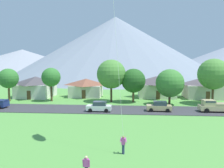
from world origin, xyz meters
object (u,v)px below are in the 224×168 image
object	(u,v)px
tree_left_of_center	(111,74)
tree_center	(51,77)
watcher_person	(86,167)
house_leftmost	(156,86)
parked_car_tan_mid_west	(159,106)
house_left_center	(36,86)
house_right_center	(203,87)
tree_near_left	(8,78)
house_rightmost	(86,87)
tree_right_of_center	(133,81)
pickup_truck_sand_east_side	(214,106)
parked_car_white_mid_east	(99,107)
tree_near_right	(170,83)
tree_far_right	(214,74)

from	to	relation	value
tree_left_of_center	tree_center	distance (m)	13.03
watcher_person	house_leftmost	bearing A→B (deg)	76.22
tree_left_of_center	parked_car_tan_mid_west	world-z (taller)	tree_left_of_center
house_leftmost	tree_left_of_center	world-z (taller)	tree_left_of_center
house_left_center	tree_center	bearing A→B (deg)	-43.53
house_right_center	tree_center	size ratio (longest dim) A/B	1.22
house_leftmost	tree_near_left	world-z (taller)	tree_near_left
house_rightmost	tree_right_of_center	size ratio (longest dim) A/B	1.14
parked_car_tan_mid_west	pickup_truck_sand_east_side	xyz separation A→B (m)	(9.17, 0.15, 0.19)
parked_car_white_mid_east	tree_near_right	bearing A→B (deg)	28.92
tree_near_left	tree_near_right	size ratio (longest dim) A/B	1.00
tree_near_left	tree_near_right	xyz separation A→B (m)	(33.94, -1.72, -0.63)
tree_far_right	watcher_person	distance (m)	36.60
house_left_center	tree_near_right	size ratio (longest dim) A/B	1.22
tree_center	parked_car_white_mid_east	distance (m)	15.78
house_leftmost	tree_left_of_center	bearing A→B (deg)	-144.23
tree_near_right	parked_car_tan_mid_west	world-z (taller)	tree_near_right
watcher_person	house_right_center	bearing A→B (deg)	62.06
tree_near_left	parked_car_tan_mid_west	xyz separation A→B (m)	(31.12, -7.96, -4.07)
house_right_center	tree_right_of_center	bearing A→B (deg)	-156.92
tree_left_of_center	watcher_person	bearing A→B (deg)	-88.62
tree_right_of_center	tree_near_left	bearing A→B (deg)	-178.44
pickup_truck_sand_east_side	tree_far_right	bearing A→B (deg)	72.20
tree_left_of_center	pickup_truck_sand_east_side	distance (m)	20.65
tree_left_of_center	tree_center	world-z (taller)	tree_left_of_center
parked_car_tan_mid_west	pickup_truck_sand_east_side	bearing A→B (deg)	0.96
house_left_center	tree_left_of_center	distance (m)	19.86
house_leftmost	tree_near_left	size ratio (longest dim) A/B	1.30
tree_center	watcher_person	size ratio (longest dim) A/B	4.33
tree_near_right	parked_car_tan_mid_west	bearing A→B (deg)	-114.29
tree_near_left	tree_near_right	bearing A→B (deg)	-2.89
tree_near_right	tree_far_right	distance (m)	9.00
pickup_truck_sand_east_side	watcher_person	size ratio (longest dim) A/B	3.11
house_rightmost	tree_near_right	distance (m)	20.86
house_leftmost	house_left_center	size ratio (longest dim) A/B	1.07
parked_car_tan_mid_west	tree_far_right	bearing A→B (deg)	33.28
tree_right_of_center	house_rightmost	bearing A→B (deg)	148.58
house_right_center	tree_near_left	bearing A→B (deg)	-169.84
tree_near_right	watcher_person	size ratio (longest dim) A/B	4.23
tree_right_of_center	parked_car_white_mid_east	xyz separation A→B (m)	(-5.94, -9.64, -3.69)
tree_left_of_center	tree_near_right	bearing A→B (deg)	-12.35
house_rightmost	tree_far_right	world-z (taller)	tree_far_right
house_right_center	pickup_truck_sand_east_side	bearing A→B (deg)	-101.27
house_leftmost	watcher_person	size ratio (longest dim) A/B	5.50
house_rightmost	house_left_center	bearing A→B (deg)	-173.10
tree_near_left	tree_right_of_center	world-z (taller)	tree_right_of_center
tree_near_left	watcher_person	distance (m)	38.60
tree_center	parked_car_white_mid_east	xyz separation A→B (m)	(11.74, -9.63, -4.32)
watcher_person	tree_near_right	bearing A→B (deg)	69.28
tree_near_right	house_left_center	bearing A→B (deg)	165.40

